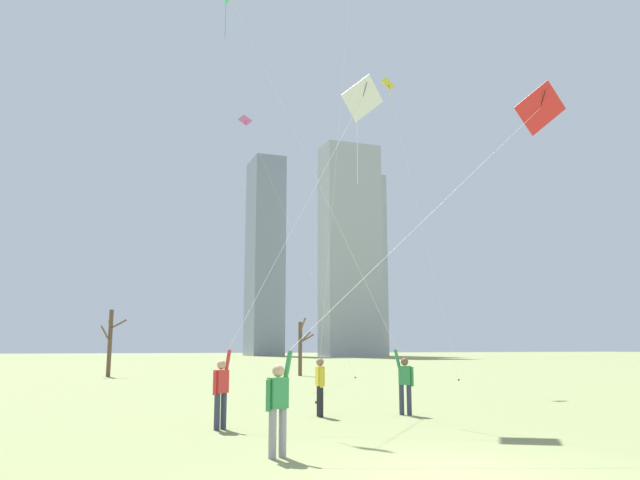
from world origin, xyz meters
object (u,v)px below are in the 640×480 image
(kite_flyer_far_back_white, at_px, (269,290))
(bare_tree_right_of_center, at_px, (110,341))
(kite_flyer_midfield_right_green, at_px, (372,310))
(distant_kite_drifting_right_pink, at_px, (259,152))
(bare_tree_left_of_center, at_px, (301,346))
(bystander_watching_nearby, at_px, (320,384))
(kite_flyer_midfield_left_red, at_px, (356,316))
(distant_kite_drifting_left_yellow, at_px, (396,119))

(kite_flyer_far_back_white, distance_m, bare_tree_right_of_center, 28.51)
(kite_flyer_midfield_right_green, distance_m, bare_tree_right_of_center, 27.82)
(distant_kite_drifting_right_pink, height_order, bare_tree_left_of_center, distant_kite_drifting_right_pink)
(kite_flyer_far_back_white, height_order, bystander_watching_nearby, kite_flyer_far_back_white)
(bare_tree_left_of_center, bearing_deg, kite_flyer_midfield_left_red, -106.13)
(kite_flyer_far_back_white, bearing_deg, bare_tree_right_of_center, 96.50)
(bare_tree_left_of_center, bearing_deg, bystander_watching_nearby, -106.89)
(kite_flyer_midfield_left_red, height_order, bystander_watching_nearby, kite_flyer_midfield_left_red)
(kite_flyer_midfield_right_green, height_order, bare_tree_right_of_center, kite_flyer_midfield_right_green)
(kite_flyer_far_back_white, relative_size, distant_kite_drifting_left_yellow, 0.64)
(kite_flyer_midfield_left_red, xyz_separation_m, bare_tree_right_of_center, (-3.76, 32.84, -0.20))
(bare_tree_left_of_center, bearing_deg, distant_kite_drifting_left_yellow, -79.86)
(bystander_watching_nearby, bearing_deg, bare_tree_left_of_center, 73.11)
(bystander_watching_nearby, distance_m, distant_kite_drifting_right_pink, 23.04)
(kite_flyer_far_back_white, bearing_deg, distant_kite_drifting_right_pink, 76.97)
(bare_tree_right_of_center, bearing_deg, kite_flyer_midfield_right_green, -75.79)
(distant_kite_drifting_left_yellow, bearing_deg, bare_tree_right_of_center, 135.50)
(kite_flyer_midfield_left_red, relative_size, bare_tree_left_of_center, 2.27)
(kite_flyer_midfield_right_green, relative_size, bystander_watching_nearby, 9.50)
(distant_kite_drifting_left_yellow, relative_size, distant_kite_drifting_right_pink, 1.06)
(kite_flyer_midfield_left_red, xyz_separation_m, bystander_watching_nearby, (1.27, 5.59, -1.63))
(distant_kite_drifting_right_pink, bearing_deg, distant_kite_drifting_left_yellow, -41.53)
(distant_kite_drifting_right_pink, height_order, bare_tree_right_of_center, distant_kite_drifting_right_pink)
(bystander_watching_nearby, bearing_deg, kite_flyer_far_back_white, -149.58)
(bystander_watching_nearby, bearing_deg, bare_tree_right_of_center, 100.46)
(kite_flyer_midfield_right_green, distance_m, distant_kite_drifting_right_pink, 21.51)
(distant_kite_drifting_right_pink, distance_m, bare_tree_left_of_center, 13.66)
(bare_tree_left_of_center, bearing_deg, distant_kite_drifting_right_pink, -130.51)
(kite_flyer_midfield_right_green, distance_m, bystander_watching_nearby, 2.80)
(kite_flyer_midfield_right_green, xyz_separation_m, bare_tree_left_of_center, (5.56, 23.92, -1.01))
(distant_kite_drifting_left_yellow, distance_m, distant_kite_drifting_right_pink, 8.76)
(kite_flyer_midfield_right_green, xyz_separation_m, distant_kite_drifting_right_pink, (1.02, 18.61, 10.73))
(kite_flyer_midfield_right_green, bearing_deg, kite_flyer_midfield_left_red, -117.50)
(kite_flyer_far_back_white, relative_size, bare_tree_right_of_center, 2.45)
(bystander_watching_nearby, relative_size, bare_tree_left_of_center, 0.42)
(kite_flyer_far_back_white, bearing_deg, kite_flyer_midfield_left_red, -83.21)
(kite_flyer_midfield_right_green, distance_m, kite_flyer_midfield_left_red, 6.65)
(distant_kite_drifting_left_yellow, bearing_deg, bare_tree_left_of_center, 100.14)
(kite_flyer_far_back_white, bearing_deg, kite_flyer_midfield_right_green, 20.60)
(kite_flyer_midfield_left_red, height_order, distant_kite_drifting_right_pink, distant_kite_drifting_right_pink)
(kite_flyer_midfield_right_green, relative_size, bare_tree_right_of_center, 3.49)
(kite_flyer_midfield_right_green, height_order, distant_kite_drifting_left_yellow, distant_kite_drifting_left_yellow)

